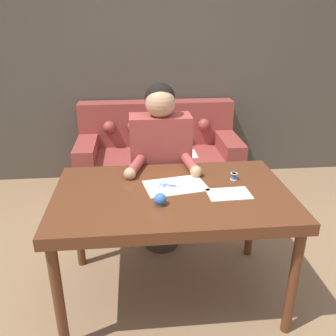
{
  "coord_description": "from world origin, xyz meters",
  "views": [
    {
      "loc": [
        -0.28,
        -1.92,
        1.75
      ],
      "look_at": [
        -0.08,
        0.12,
        0.88
      ],
      "focal_mm": 38.0,
      "sensor_mm": 36.0,
      "label": 1
    }
  ],
  "objects_px": {
    "couch": "(158,160)",
    "scissors": "(172,186)",
    "dining_table": "(172,203)",
    "person": "(161,168)",
    "thread_spool": "(234,176)",
    "pin_cushion": "(160,200)"
  },
  "relations": [
    {
      "from": "couch",
      "to": "scissors",
      "type": "distance_m",
      "value": 1.65
    },
    {
      "from": "person",
      "to": "thread_spool",
      "type": "xyz_separation_m",
      "value": [
        0.44,
        -0.44,
        0.11
      ]
    },
    {
      "from": "couch",
      "to": "pin_cushion",
      "type": "distance_m",
      "value": 1.88
    },
    {
      "from": "couch",
      "to": "scissors",
      "type": "height_order",
      "value": "couch"
    },
    {
      "from": "dining_table",
      "to": "pin_cushion",
      "type": "relative_size",
      "value": 19.95
    },
    {
      "from": "couch",
      "to": "thread_spool",
      "type": "distance_m",
      "value": 1.65
    },
    {
      "from": "scissors",
      "to": "thread_spool",
      "type": "height_order",
      "value": "thread_spool"
    },
    {
      "from": "couch",
      "to": "pin_cushion",
      "type": "height_order",
      "value": "couch"
    },
    {
      "from": "person",
      "to": "scissors",
      "type": "relative_size",
      "value": 5.44
    },
    {
      "from": "scissors",
      "to": "thread_spool",
      "type": "xyz_separation_m",
      "value": [
        0.41,
        0.06,
        0.02
      ]
    },
    {
      "from": "person",
      "to": "pin_cushion",
      "type": "relative_size",
      "value": 18.65
    },
    {
      "from": "couch",
      "to": "thread_spool",
      "type": "xyz_separation_m",
      "value": [
        0.39,
        -1.53,
        0.48
      ]
    },
    {
      "from": "person",
      "to": "thread_spool",
      "type": "height_order",
      "value": "person"
    },
    {
      "from": "dining_table",
      "to": "scissors",
      "type": "bearing_deg",
      "value": 86.43
    },
    {
      "from": "person",
      "to": "scissors",
      "type": "xyz_separation_m",
      "value": [
        0.03,
        -0.5,
        0.09
      ]
    },
    {
      "from": "thread_spool",
      "to": "pin_cushion",
      "type": "bearing_deg",
      "value": -149.92
    },
    {
      "from": "dining_table",
      "to": "pin_cushion",
      "type": "distance_m",
      "value": 0.21
    },
    {
      "from": "scissors",
      "to": "thread_spool",
      "type": "relative_size",
      "value": 5.45
    },
    {
      "from": "person",
      "to": "scissors",
      "type": "height_order",
      "value": "person"
    },
    {
      "from": "pin_cushion",
      "to": "person",
      "type": "bearing_deg",
      "value": 85.37
    },
    {
      "from": "dining_table",
      "to": "scissors",
      "type": "distance_m",
      "value": 0.11
    },
    {
      "from": "person",
      "to": "thread_spool",
      "type": "relative_size",
      "value": 29.63
    }
  ]
}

